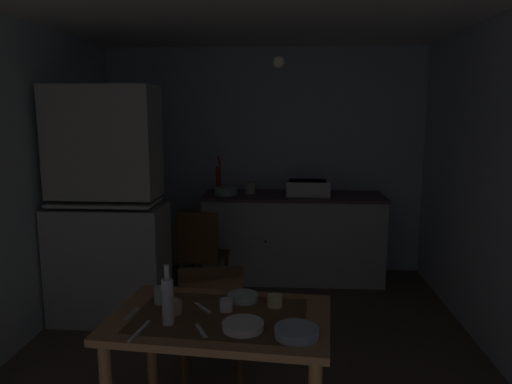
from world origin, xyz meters
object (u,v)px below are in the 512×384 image
object	(u,v)px
hand_pump	(218,177)
mug_dark	(161,295)
dining_table	(221,337)
hutch_cabinet	(107,213)
glass_bottle	(168,300)
serving_bowl_wide	(243,297)
mixing_bowl_counter	(226,191)
chair_far_side	(212,322)
sink_basin	(308,187)
chair_by_counter	(202,253)

from	to	relation	value
hand_pump	mug_dark	distance (m)	2.62
dining_table	hutch_cabinet	bearing A→B (deg)	126.05
mug_dark	glass_bottle	xyz separation A→B (m)	(0.10, -0.24, 0.08)
glass_bottle	hutch_cabinet	bearing A→B (deg)	118.56
hand_pump	serving_bowl_wide	xyz separation A→B (m)	(0.48, -2.53, -0.29)
dining_table	mixing_bowl_counter	bearing A→B (deg)	96.43
hand_pump	glass_bottle	xyz separation A→B (m)	(0.16, -2.85, -0.19)
mixing_bowl_counter	chair_far_side	distance (m)	2.13
mixing_bowl_counter	mug_dark	bearing A→B (deg)	-90.77
hutch_cabinet	chair_far_side	xyz separation A→B (m)	(1.02, -1.01, -0.46)
mixing_bowl_counter	chair_far_side	xyz separation A→B (m)	(0.16, -2.07, -0.48)
mixing_bowl_counter	mug_dark	distance (m)	2.51
dining_table	glass_bottle	world-z (taller)	glass_bottle
mixing_bowl_counter	mug_dark	size ratio (longest dim) A/B	2.77
sink_basin	glass_bottle	size ratio (longest dim) A/B	1.52
hutch_cabinet	sink_basin	world-z (taller)	hutch_cabinet
chair_by_counter	sink_basin	bearing A→B (deg)	35.18
chair_far_side	mug_dark	distance (m)	0.59
chair_by_counter	chair_far_side	bearing A→B (deg)	-77.64
hand_pump	glass_bottle	size ratio (longest dim) A/B	1.34
sink_basin	mug_dark	xyz separation A→B (m)	(-0.87, -2.56, -0.18)
sink_basin	chair_far_side	world-z (taller)	sink_basin
sink_basin	glass_bottle	world-z (taller)	same
hutch_cabinet	hand_pump	size ratio (longest dim) A/B	5.01
hutch_cabinet	chair_by_counter	size ratio (longest dim) A/B	2.25
chair_far_side	sink_basin	bearing A→B (deg)	72.27
hutch_cabinet	serving_bowl_wide	bearing A→B (deg)	-47.91
dining_table	serving_bowl_wide	world-z (taller)	serving_bowl_wide
mug_dark	glass_bottle	size ratio (longest dim) A/B	0.30
dining_table	glass_bottle	distance (m)	0.34
hutch_cabinet	mug_dark	bearing A→B (deg)	-60.39
hand_pump	chair_far_side	size ratio (longest dim) A/B	0.46
glass_bottle	mug_dark	bearing A→B (deg)	111.92
chair_by_counter	glass_bottle	bearing A→B (deg)	-84.16
mixing_bowl_counter	dining_table	bearing A→B (deg)	-83.57
mixing_bowl_counter	chair_far_side	world-z (taller)	mixing_bowl_counter
dining_table	chair_by_counter	bearing A→B (deg)	102.65
chair_by_counter	serving_bowl_wide	size ratio (longest dim) A/B	5.30
serving_bowl_wide	glass_bottle	xyz separation A→B (m)	(-0.33, -0.31, 0.10)
serving_bowl_wide	mug_dark	bearing A→B (deg)	-171.04
hand_pump	chair_by_counter	world-z (taller)	hand_pump
hand_pump	chair_far_side	bearing A→B (deg)	-83.32
chair_by_counter	mixing_bowl_counter	bearing A→B (deg)	76.90
hutch_cabinet	chair_by_counter	xyz separation A→B (m)	(0.71, 0.41, -0.45)
mixing_bowl_counter	chair_far_side	size ratio (longest dim) A/B	0.28
mug_dark	hutch_cabinet	bearing A→B (deg)	119.61
mixing_bowl_counter	serving_bowl_wide	distance (m)	2.48
chair_by_counter	serving_bowl_wide	world-z (taller)	chair_by_counter
dining_table	serving_bowl_wide	bearing A→B (deg)	65.33
sink_basin	dining_table	world-z (taller)	sink_basin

